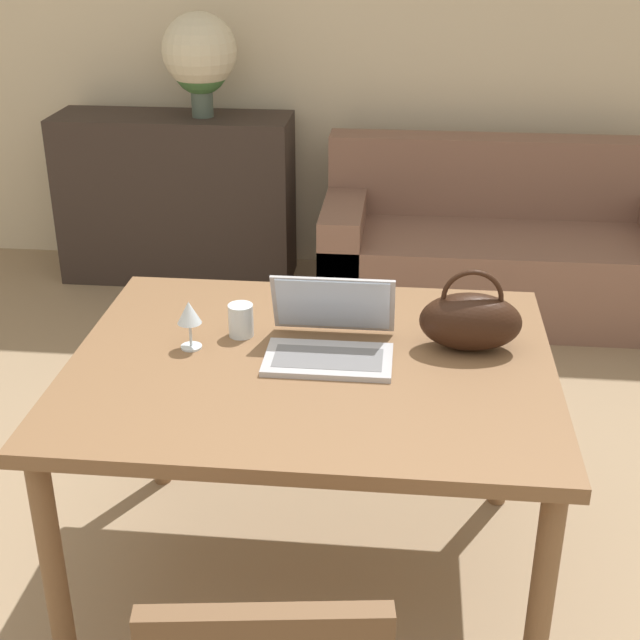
# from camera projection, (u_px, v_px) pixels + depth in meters

# --- Properties ---
(wall_back) EXTENTS (10.00, 0.06, 2.70)m
(wall_back) POSITION_uv_depth(u_px,v_px,m) (358.00, 17.00, 4.63)
(wall_back) COLOR beige
(wall_back) RESTS_ON ground_plane
(dining_table) EXTENTS (1.31, 1.06, 0.77)m
(dining_table) POSITION_uv_depth(u_px,v_px,m) (312.00, 386.00, 2.45)
(dining_table) COLOR brown
(dining_table) RESTS_ON ground_plane
(couch) EXTENTS (1.77, 0.79, 0.82)m
(couch) POSITION_uv_depth(u_px,v_px,m) (500.00, 253.00, 4.50)
(couch) COLOR #7F5B4C
(couch) RESTS_ON ground_plane
(sideboard) EXTENTS (1.24, 0.40, 0.89)m
(sideboard) POSITION_uv_depth(u_px,v_px,m) (177.00, 198.00, 4.80)
(sideboard) COLOR #332823
(sideboard) RESTS_ON ground_plane
(laptop) EXTENTS (0.34, 0.30, 0.20)m
(laptop) POSITION_uv_depth(u_px,v_px,m) (331.00, 333.00, 2.44)
(laptop) COLOR #ADADB2
(laptop) RESTS_ON dining_table
(drinking_glass) EXTENTS (0.07, 0.07, 0.09)m
(drinking_glass) POSITION_uv_depth(u_px,v_px,m) (241.00, 320.00, 2.53)
(drinking_glass) COLOR silver
(drinking_glass) RESTS_ON dining_table
(wine_glass) EXTENTS (0.07, 0.07, 0.14)m
(wine_glass) POSITION_uv_depth(u_px,v_px,m) (189.00, 315.00, 2.44)
(wine_glass) COLOR silver
(wine_glass) RESTS_ON dining_table
(handbag) EXTENTS (0.28, 0.15, 0.24)m
(handbag) POSITION_uv_depth(u_px,v_px,m) (470.00, 321.00, 2.44)
(handbag) COLOR black
(handbag) RESTS_ON dining_table
(flower_vase) EXTENTS (0.38, 0.38, 0.52)m
(flower_vase) POSITION_uv_depth(u_px,v_px,m) (200.00, 57.00, 4.46)
(flower_vase) COLOR #47564C
(flower_vase) RESTS_ON sideboard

